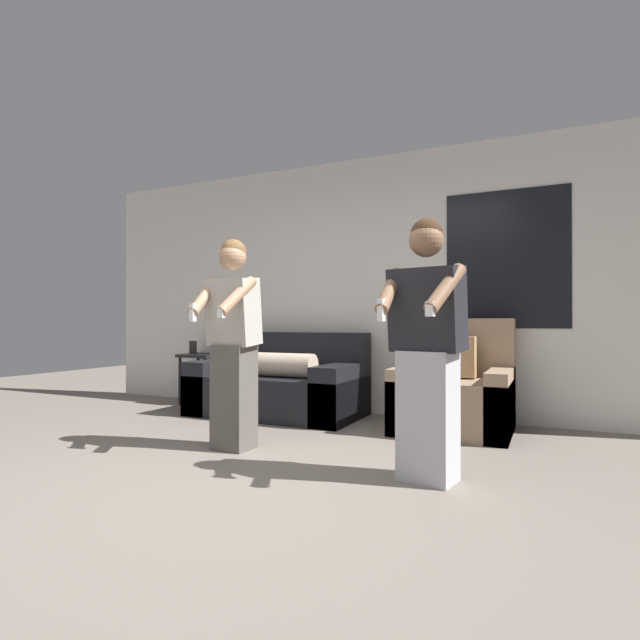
{
  "coord_description": "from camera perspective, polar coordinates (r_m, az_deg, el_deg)",
  "views": [
    {
      "loc": [
        1.73,
        -2.21,
        0.95
      ],
      "look_at": [
        0.3,
        0.86,
        0.97
      ],
      "focal_mm": 28.0,
      "sensor_mm": 36.0,
      "label": 1
    }
  ],
  "objects": [
    {
      "name": "ground_plane",
      "position": [
        2.96,
        -13.08,
        -19.01
      ],
      "size": [
        14.0,
        14.0,
        0.0
      ],
      "primitive_type": "plane",
      "color": "slate"
    },
    {
      "name": "wall_back",
      "position": [
        5.31,
        6.15,
        4.01
      ],
      "size": [
        6.96,
        0.07,
        2.7
      ],
      "color": "silver",
      "rests_on": "ground_plane"
    },
    {
      "name": "couch",
      "position": [
        5.24,
        -4.72,
        -7.49
      ],
      "size": [
        1.72,
        0.92,
        0.85
      ],
      "color": "black",
      "rests_on": "ground_plane"
    },
    {
      "name": "armchair",
      "position": [
        4.61,
        15.1,
        -8.1
      ],
      "size": [
        0.97,
        0.89,
        0.99
      ],
      "color": "#937A60",
      "rests_on": "ground_plane"
    },
    {
      "name": "side_table",
      "position": [
        6.07,
        -13.41,
        -4.74
      ],
      "size": [
        0.45,
        0.41,
        0.74
      ],
      "color": "black",
      "rests_on": "ground_plane"
    },
    {
      "name": "person_left",
      "position": [
        3.81,
        -9.93,
        -2.45
      ],
      "size": [
        0.43,
        0.48,
        1.58
      ],
      "color": "#56514C",
      "rests_on": "ground_plane"
    },
    {
      "name": "person_right",
      "position": [
        3.06,
        12.12,
        -3.27
      ],
      "size": [
        0.48,
        0.53,
        1.58
      ],
      "color": "#B2B2B7",
      "rests_on": "ground_plane"
    }
  ]
}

